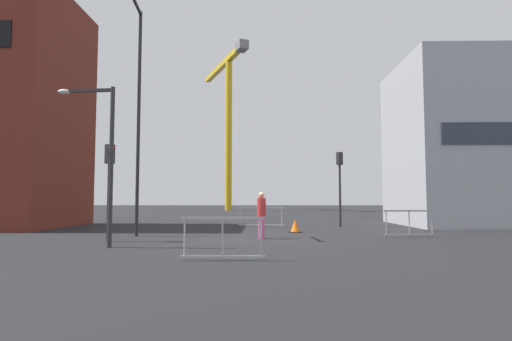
# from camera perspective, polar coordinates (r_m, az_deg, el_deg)

# --- Properties ---
(ground) EXTENTS (160.00, 160.00, 0.00)m
(ground) POSITION_cam_1_polar(r_m,az_deg,el_deg) (16.27, -0.35, -9.33)
(ground) COLOR black
(office_block) EXTENTS (10.22, 7.63, 9.52)m
(office_block) POSITION_cam_1_polar(r_m,az_deg,el_deg) (27.85, 29.32, 3.24)
(office_block) COLOR #A8AAB2
(office_block) RESTS_ON ground
(construction_crane) EXTENTS (7.50, 15.81, 20.99)m
(construction_crane) POSITION_cam_1_polar(r_m,az_deg,el_deg) (56.59, -3.91, 8.87)
(construction_crane) COLOR gold
(construction_crane) RESTS_ON ground
(streetlamp_tall) EXTENTS (0.45, 1.87, 9.47)m
(streetlamp_tall) POSITION_cam_1_polar(r_m,az_deg,el_deg) (17.94, -16.00, 8.82)
(streetlamp_tall) COLOR #232326
(streetlamp_tall) RESTS_ON ground
(streetlamp_short) EXTENTS (1.92, 0.29, 5.14)m
(streetlamp_short) POSITION_cam_1_polar(r_m,az_deg,el_deg) (14.11, -20.46, 3.02)
(streetlamp_short) COLOR #2D2D30
(streetlamp_short) RESTS_ON ground
(traffic_light_near) EXTENTS (0.39, 0.35, 4.10)m
(traffic_light_near) POSITION_cam_1_polar(r_m,az_deg,el_deg) (23.16, 11.51, -0.84)
(traffic_light_near) COLOR #232326
(traffic_light_near) RESTS_ON ground
(traffic_light_crosswalk) EXTENTS (0.39, 0.34, 3.51)m
(traffic_light_crosswalk) POSITION_cam_1_polar(r_m,az_deg,el_deg) (15.87, -19.58, -0.62)
(traffic_light_crosswalk) COLOR #232326
(traffic_light_crosswalk) RESTS_ON ground
(pedestrian_walking) EXTENTS (0.34, 0.34, 1.79)m
(pedestrian_walking) POSITION_cam_1_polar(r_m,az_deg,el_deg) (15.96, 0.75, -5.67)
(pedestrian_walking) COLOR #D14C8C
(pedestrian_walking) RESTS_ON ground
(safety_barrier_left_run) EXTENTS (2.54, 0.40, 1.08)m
(safety_barrier_left_run) POSITION_cam_1_polar(r_m,az_deg,el_deg) (22.74, 0.69, -6.36)
(safety_barrier_left_run) COLOR #B2B5BA
(safety_barrier_left_run) RESTS_ON ground
(safety_barrier_mid_span) EXTENTS (2.11, 0.08, 1.08)m
(safety_barrier_mid_span) POSITION_cam_1_polar(r_m,az_deg,el_deg) (10.44, -4.65, -9.25)
(safety_barrier_mid_span) COLOR #B2B5BA
(safety_barrier_mid_span) RESTS_ON ground
(safety_barrier_right_run) EXTENTS (2.09, 0.23, 1.08)m
(safety_barrier_right_run) POSITION_cam_1_polar(r_m,az_deg,el_deg) (17.70, 20.41, -6.82)
(safety_barrier_right_run) COLOR #9EA0A5
(safety_barrier_right_run) RESTS_ON ground
(traffic_cone_by_barrier) EXTENTS (0.59, 0.59, 0.60)m
(traffic_cone_by_barrier) POSITION_cam_1_polar(r_m,az_deg,el_deg) (19.12, 5.43, -7.67)
(traffic_cone_by_barrier) COLOR black
(traffic_cone_by_barrier) RESTS_ON ground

